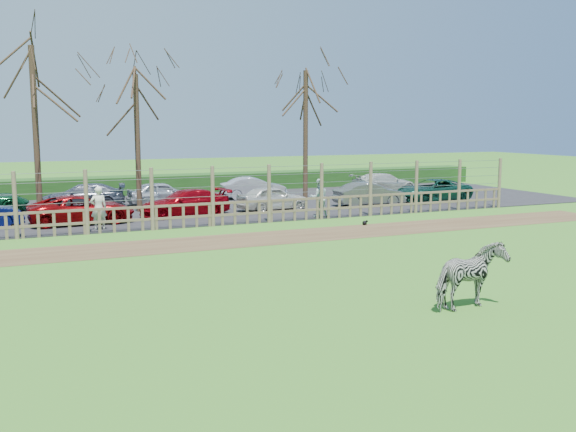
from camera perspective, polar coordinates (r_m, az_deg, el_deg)
name	(u,v)px	position (r m, az deg, el deg)	size (l,w,h in m)	color
ground	(291,265)	(19.35, 0.22, -4.36)	(120.00, 120.00, 0.00)	#68A437
dirt_strip	(241,240)	(23.46, -4.19, -2.15)	(34.00, 2.80, 0.01)	brown
asphalt	(176,207)	(32.96, -9.93, 0.77)	(44.00, 13.00, 0.04)	#232326
hedge	(148,185)	(39.71, -12.32, 2.72)	(46.00, 2.00, 1.10)	#1E4716
fence	(213,207)	(26.63, -6.69, 0.80)	(30.16, 0.16, 2.50)	brown
tree_left	(33,90)	(29.86, -21.69, 10.33)	(4.80, 4.80, 7.88)	#3D2B1E
tree_mid	(136,110)	(31.31, -13.32, 9.19)	(4.80, 4.80, 6.83)	#3D2B1E
tree_right	(306,104)	(34.55, 1.58, 9.91)	(4.80, 4.80, 7.35)	#3D2B1E
zebra	(471,276)	(15.24, 15.94, -5.18)	(0.83, 1.82, 1.53)	gray
visitor_a	(99,208)	(26.45, -16.48, 0.68)	(0.63, 0.41, 1.72)	silver
visitor_b	(319,198)	(28.95, 2.77, 1.63)	(0.84, 0.65, 1.72)	silver
crow	(365,223)	(27.02, 6.84, -0.60)	(0.26, 0.19, 0.21)	black
car_2	(82,209)	(28.34, -17.88, 0.57)	(1.99, 4.32, 1.20)	maroon
car_3	(185,203)	(29.57, -9.15, 1.16)	(1.68, 4.13, 1.20)	#94050E
car_4	(272,198)	(31.12, -1.41, 1.61)	(1.42, 3.52, 1.20)	silver
car_5	(369,194)	(33.10, 7.25, 1.94)	(1.27, 3.64, 1.20)	#5C605C
car_6	(433,190)	(35.54, 12.74, 2.23)	(1.99, 4.32, 1.20)	#154736
car_9	(83,196)	(33.61, -17.79, 1.71)	(1.68, 4.13, 1.20)	#4F5361
car_10	(162,193)	(33.94, -11.17, 2.01)	(1.42, 3.52, 1.20)	silver
car_11	(253,188)	(36.09, -3.09, 2.51)	(1.27, 3.64, 1.20)	#B6B4BE
car_13	(384,183)	(39.50, 8.51, 2.93)	(1.68, 4.13, 1.20)	silver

